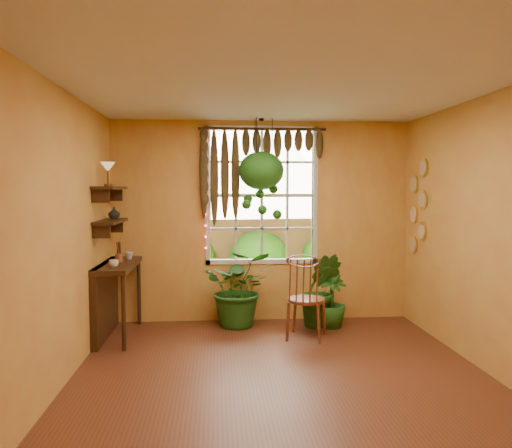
{
  "coord_description": "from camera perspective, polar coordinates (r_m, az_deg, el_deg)",
  "views": [
    {
      "loc": [
        -0.61,
        -4.46,
        1.78
      ],
      "look_at": [
        -0.17,
        1.15,
        1.39
      ],
      "focal_mm": 35.0,
      "sensor_mm": 36.0,
      "label": 1
    }
  ],
  "objects": [
    {
      "name": "floor",
      "position": [
        4.84,
        3.19,
        -17.64
      ],
      "size": [
        4.5,
        4.5,
        0.0
      ],
      "primitive_type": "plane",
      "color": "#5E2D1B",
      "rests_on": "ground"
    },
    {
      "name": "ceiling",
      "position": [
        4.59,
        3.33,
        15.5
      ],
      "size": [
        4.5,
        4.5,
        0.0
      ],
      "primitive_type": "plane",
      "rotation": [
        3.14,
        0.0,
        0.0
      ],
      "color": "silver",
      "rests_on": "wall_back"
    },
    {
      "name": "wall_back",
      "position": [
        6.75,
        0.68,
        0.31
      ],
      "size": [
        4.0,
        0.0,
        4.0
      ],
      "primitive_type": "plane",
      "rotation": [
        1.57,
        0.0,
        0.0
      ],
      "color": "gold",
      "rests_on": "floor"
    },
    {
      "name": "wall_left",
      "position": [
        4.69,
        -21.75,
        -1.6
      ],
      "size": [
        0.0,
        4.5,
        4.5
      ],
      "primitive_type": "plane",
      "rotation": [
        1.57,
        0.0,
        1.57
      ],
      "color": "gold",
      "rests_on": "floor"
    },
    {
      "name": "wall_right",
      "position": [
        5.18,
        25.74,
        -1.21
      ],
      "size": [
        0.0,
        4.5,
        4.5
      ],
      "primitive_type": "plane",
      "rotation": [
        1.57,
        0.0,
        -1.57
      ],
      "color": "gold",
      "rests_on": "floor"
    },
    {
      "name": "window",
      "position": [
        6.77,
        0.65,
        3.28
      ],
      "size": [
        1.52,
        0.1,
        1.86
      ],
      "color": "silver",
      "rests_on": "wall_back"
    },
    {
      "name": "valance_vine",
      "position": [
        6.66,
        0.02,
        8.24
      ],
      "size": [
        1.7,
        0.12,
        1.1
      ],
      "color": "#3A2310",
      "rests_on": "window"
    },
    {
      "name": "string_lights",
      "position": [
        6.65,
        -5.82,
        3.68
      ],
      "size": [
        0.03,
        0.03,
        1.54
      ],
      "primitive_type": null,
      "color": "#FF2633",
      "rests_on": "window"
    },
    {
      "name": "wall_plates",
      "position": [
        6.77,
        18.0,
        1.82
      ],
      "size": [
        0.04,
        0.32,
        1.1
      ],
      "primitive_type": null,
      "color": "#FAECCC",
      "rests_on": "wall_right"
    },
    {
      "name": "counter_ledge",
      "position": [
        6.32,
        -16.44,
        -7.42
      ],
      "size": [
        0.4,
        1.2,
        0.9
      ],
      "color": "#3A2310",
      "rests_on": "floor"
    },
    {
      "name": "shelf_lower",
      "position": [
        6.2,
        -16.28,
        0.28
      ],
      "size": [
        0.25,
        0.9,
        0.04
      ],
      "primitive_type": "cube",
      "color": "#3A2310",
      "rests_on": "wall_left"
    },
    {
      "name": "shelf_upper",
      "position": [
        6.19,
        -16.36,
        3.98
      ],
      "size": [
        0.25,
        0.9,
        0.04
      ],
      "primitive_type": "cube",
      "color": "#3A2310",
      "rests_on": "wall_left"
    },
    {
      "name": "backyard",
      "position": [
        11.37,
        -0.23,
        1.47
      ],
      "size": [
        14.0,
        10.0,
        12.0
      ],
      "color": "#225D1A",
      "rests_on": "ground"
    },
    {
      "name": "windsor_chair",
      "position": [
        6.06,
        5.72,
        -9.8
      ],
      "size": [
        0.57,
        0.58,
        1.18
      ],
      "rotation": [
        0.0,
        0.0,
        -0.38
      ],
      "color": "brown",
      "rests_on": "floor"
    },
    {
      "name": "potted_plant_left",
      "position": [
        6.54,
        -1.89,
        -7.3
      ],
      "size": [
        0.94,
        0.83,
        1.01
      ],
      "primitive_type": "imported",
      "rotation": [
        0.0,
        0.0,
        -0.05
      ],
      "color": "#1A4312",
      "rests_on": "floor"
    },
    {
      "name": "potted_plant_mid",
      "position": [
        6.54,
        7.34,
        -7.49
      ],
      "size": [
        0.62,
        0.54,
        0.97
      ],
      "primitive_type": "imported",
      "rotation": [
        0.0,
        0.0,
        -0.23
      ],
      "color": "#1A4312",
      "rests_on": "floor"
    },
    {
      "name": "potted_plant_right",
      "position": [
        6.58,
        8.52,
        -8.58
      ],
      "size": [
        0.51,
        0.51,
        0.71
      ],
      "primitive_type": "imported",
      "rotation": [
        0.0,
        0.0,
        0.35
      ],
      "color": "#1A4312",
      "rests_on": "floor"
    },
    {
      "name": "hanging_basket",
      "position": [
        6.52,
        0.61,
        5.41
      ],
      "size": [
        0.59,
        0.59,
        1.33
      ],
      "color": "black",
      "rests_on": "ceiling"
    },
    {
      "name": "cup_a",
      "position": [
        5.89,
        -15.97,
        -4.37
      ],
      "size": [
        0.11,
        0.11,
        0.09
      ],
      "primitive_type": "imported",
      "rotation": [
        0.0,
        0.0,
        -0.04
      ],
      "color": "silver",
      "rests_on": "counter_ledge"
    },
    {
      "name": "cup_b",
      "position": [
        6.51,
        -14.32,
        -3.52
      ],
      "size": [
        0.13,
        0.13,
        0.09
      ],
      "primitive_type": "imported",
      "rotation": [
        0.0,
        0.0,
        0.3
      ],
      "color": "beige",
      "rests_on": "counter_ledge"
    },
    {
      "name": "brush_jar",
      "position": [
        6.3,
        -15.4,
        -3.1
      ],
      "size": [
        0.08,
        0.08,
        0.31
      ],
      "color": "brown",
      "rests_on": "counter_ledge"
    },
    {
      "name": "shelf_vase",
      "position": [
        6.38,
        -15.91,
        1.22
      ],
      "size": [
        0.18,
        0.18,
        0.15
      ],
      "primitive_type": "imported",
      "rotation": [
        0.0,
        0.0,
        -0.27
      ],
      "color": "#B2AD99",
      "rests_on": "shelf_lower"
    },
    {
      "name": "tiffany_lamp",
      "position": [
        6.03,
        -16.58,
        6.11
      ],
      "size": [
        0.17,
        0.17,
        0.28
      ],
      "color": "brown",
      "rests_on": "shelf_upper"
    }
  ]
}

